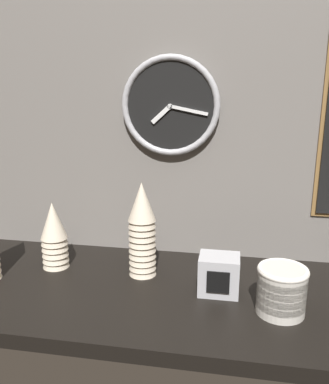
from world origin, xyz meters
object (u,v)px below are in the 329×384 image
at_px(cup_stack_center, 142,229).
at_px(cup_stack_left, 54,235).
at_px(napkin_dispenser, 219,275).
at_px(wall_clock, 170,106).
at_px(bowl_stack_right, 282,289).

bearing_deg(cup_stack_center, cup_stack_left, 179.32).
bearing_deg(cup_stack_center, napkin_dispenser, -17.59).
xyz_separation_m(wall_clock, napkin_dispenser, (0.17, -0.24, -0.44)).
height_order(cup_stack_center, cup_stack_left, cup_stack_center).
bearing_deg(cup_stack_center, wall_clock, 70.99).
height_order(bowl_stack_right, napkin_dispenser, bowl_stack_right).
xyz_separation_m(cup_stack_left, wall_clock, (0.34, 0.16, 0.38)).
xyz_separation_m(bowl_stack_right, wall_clock, (-0.33, 0.31, 0.42)).
distance_m(bowl_stack_right, napkin_dispenser, 0.17).
distance_m(cup_stack_left, napkin_dispenser, 0.52).
height_order(cup_stack_center, napkin_dispenser, cup_stack_center).
bearing_deg(cup_stack_left, napkin_dispenser, -8.52).
height_order(wall_clock, napkin_dispenser, wall_clock).
relative_size(cup_stack_center, bowl_stack_right, 2.28).
distance_m(cup_stack_center, cup_stack_left, 0.28).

